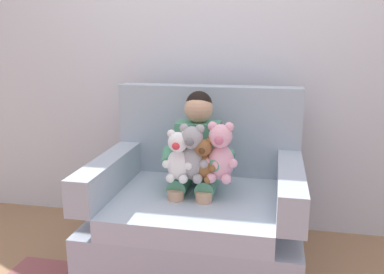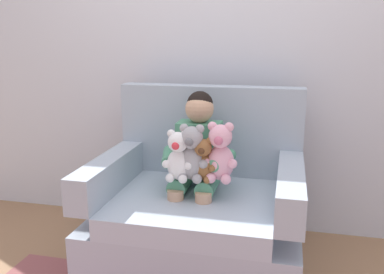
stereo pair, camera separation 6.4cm
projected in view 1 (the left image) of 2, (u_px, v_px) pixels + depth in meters
The scene contains 8 objects.
ground_plane at pixel (197, 267), 2.54m from camera, with size 8.00×8.00×0.00m, color #936D4C.
back_wall at pixel (216, 46), 2.89m from camera, with size 6.00×0.10×2.60m, color silver.
armchair at pixel (199, 213), 2.51m from camera, with size 1.19×0.95×1.06m.
seated_child at pixel (196, 155), 2.45m from camera, with size 0.45×0.39×0.82m.
plush_grey at pixel (192, 155), 2.29m from camera, with size 0.19×0.16×0.32m.
plush_brown at pixel (203, 161), 2.29m from camera, with size 0.15×0.12×0.25m.
plush_pink at pixel (220, 154), 2.29m from camera, with size 0.20×0.16×0.34m.
plush_white at pixel (178, 157), 2.29m from camera, with size 0.17×0.14×0.29m.
Camera 1 is at (0.43, -2.24, 1.37)m, focal length 38.87 mm.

